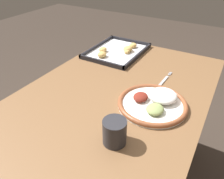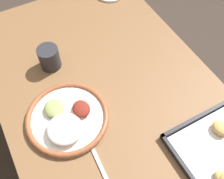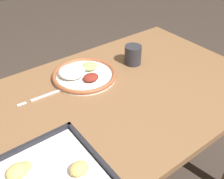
% 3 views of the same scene
% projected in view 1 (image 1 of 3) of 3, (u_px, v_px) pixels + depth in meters
% --- Properties ---
extents(dining_table, '(1.27, 0.78, 0.78)m').
position_uv_depth(dining_table, '(111.00, 117.00, 1.02)').
color(dining_table, brown).
rests_on(dining_table, ground_plane).
extents(dinner_plate, '(0.29, 0.29, 0.05)m').
position_uv_depth(dinner_plate, '(154.00, 102.00, 0.89)').
color(dinner_plate, white).
rests_on(dinner_plate, dining_table).
extents(fork, '(0.23, 0.02, 0.00)m').
position_uv_depth(fork, '(162.00, 83.00, 1.04)').
color(fork, '#B2B2B7').
rests_on(fork, dining_table).
extents(baking_tray, '(0.38, 0.30, 0.04)m').
position_uv_depth(baking_tray, '(117.00, 51.00, 1.34)').
color(baking_tray, black).
rests_on(baking_tray, dining_table).
extents(drinking_cup, '(0.08, 0.08, 0.09)m').
position_uv_depth(drinking_cup, '(115.00, 132.00, 0.71)').
color(drinking_cup, '#28282D').
rests_on(drinking_cup, dining_table).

